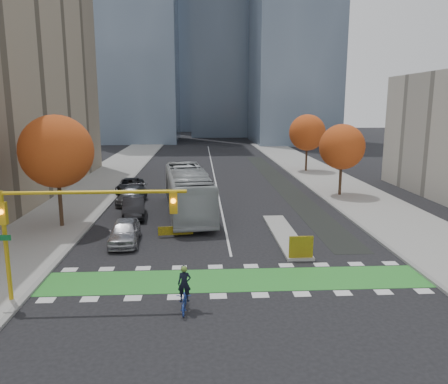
{
  "coord_description": "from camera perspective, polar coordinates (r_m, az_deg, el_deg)",
  "views": [
    {
      "loc": [
        -1.8,
        -19.64,
        8.9
      ],
      "look_at": [
        -0.17,
        9.69,
        3.0
      ],
      "focal_mm": 35.0,
      "sensor_mm": 36.0,
      "label": 1
    }
  ],
  "objects": [
    {
      "name": "hazard_board",
      "position": [
        25.84,
        10.03,
        -7.09
      ],
      "size": [
        1.4,
        0.12,
        1.3
      ],
      "primitive_type": "cube",
      "color": "yellow",
      "rests_on": "median_island"
    },
    {
      "name": "centre_line",
      "position": [
        60.33,
        -1.45,
        2.87
      ],
      "size": [
        0.15,
        70.0,
        0.01
      ],
      "primitive_type": "cube",
      "color": "silver",
      "rests_on": "ground"
    },
    {
      "name": "tower_ne",
      "position": [
        108.95,
        9.11,
        22.39
      ],
      "size": [
        18.0,
        24.0,
        60.0
      ],
      "primitive_type": "cube",
      "color": "#47566B",
      "rests_on": "ground"
    },
    {
      "name": "ground",
      "position": [
        21.64,
        1.92,
        -12.94
      ],
      "size": [
        300.0,
        300.0,
        0.0
      ],
      "primitive_type": "plane",
      "color": "black",
      "rests_on": "ground"
    },
    {
      "name": "parked_car_c",
      "position": [
        40.78,
        -11.95,
        -0.43
      ],
      "size": [
        2.52,
        5.28,
        1.48
      ],
      "primitive_type": "imported",
      "rotation": [
        0.0,
        0.0,
        -0.09
      ],
      "color": "#4B4C51",
      "rests_on": "ground"
    },
    {
      "name": "bus",
      "position": [
        35.97,
        -4.72,
        0.06
      ],
      "size": [
        4.6,
        13.72,
        3.75
      ],
      "primitive_type": "imported",
      "rotation": [
        0.0,
        0.0,
        0.11
      ],
      "color": "#A7ADAF",
      "rests_on": "ground"
    },
    {
      "name": "curb_east",
      "position": [
        42.29,
        13.09,
        -0.99
      ],
      "size": [
        0.3,
        120.0,
        0.16
      ],
      "primitive_type": "cube",
      "color": "gray",
      "rests_on": "ground"
    },
    {
      "name": "traffic_signal_west",
      "position": [
        20.67,
        -20.37,
        -2.99
      ],
      "size": [
        8.53,
        0.56,
        5.2
      ],
      "color": "#BF9914",
      "rests_on": "ground"
    },
    {
      "name": "median_island",
      "position": [
        30.52,
        7.94,
        -5.55
      ],
      "size": [
        1.6,
        10.0,
        0.16
      ],
      "primitive_type": "cube",
      "color": "gray",
      "rests_on": "ground"
    },
    {
      "name": "sidewalk_west",
      "position": [
        42.26,
        -19.19,
        -1.34
      ],
      "size": [
        7.0,
        120.0,
        0.15
      ],
      "primitive_type": "cube",
      "color": "gray",
      "rests_on": "ground"
    },
    {
      "name": "parked_car_d",
      "position": [
        45.78,
        -12.19,
        0.81
      ],
      "size": [
        2.52,
        5.27,
        1.45
      ],
      "primitive_type": "imported",
      "rotation": [
        0.0,
        0.0,
        0.02
      ],
      "color": "black",
      "rests_on": "ground"
    },
    {
      "name": "sidewalk_east",
      "position": [
        43.4,
        17.53,
        -0.91
      ],
      "size": [
        7.0,
        120.0,
        0.15
      ],
      "primitive_type": "cube",
      "color": "gray",
      "rests_on": "ground"
    },
    {
      "name": "bike_lane_paint",
      "position": [
        51.28,
        7.31,
        1.27
      ],
      "size": [
        2.5,
        50.0,
        0.01
      ],
      "primitive_type": "cube",
      "color": "black",
      "rests_on": "ground"
    },
    {
      "name": "tree_east_near",
      "position": [
        44.05,
        15.16,
        5.71
      ],
      "size": [
        4.4,
        4.4,
        7.08
      ],
      "color": "#332114",
      "rests_on": "ground"
    },
    {
      "name": "tree_east_far",
      "position": [
        59.5,
        10.82,
        7.63
      ],
      "size": [
        4.8,
        4.8,
        7.65
      ],
      "color": "#332114",
      "rests_on": "ground"
    },
    {
      "name": "parked_car_b",
      "position": [
        35.8,
        -11.7,
        -1.96
      ],
      "size": [
        2.3,
        5.04,
        1.6
      ],
      "primitive_type": "imported",
      "rotation": [
        0.0,
        0.0,
        0.13
      ],
      "color": "black",
      "rests_on": "ground"
    },
    {
      "name": "tree_west",
      "position": [
        33.41,
        -21.03,
        4.96
      ],
      "size": [
        5.2,
        5.2,
        8.22
      ],
      "color": "#332114",
      "rests_on": "ground"
    },
    {
      "name": "cyclist",
      "position": [
        19.68,
        -5.17,
        -13.35
      ],
      "size": [
        0.69,
        1.81,
        2.06
      ],
      "rotation": [
        0.0,
        0.0,
        -0.04
      ],
      "color": "navy",
      "rests_on": "ground"
    },
    {
      "name": "curb_west",
      "position": [
        41.43,
        -14.53,
        -1.31
      ],
      "size": [
        0.3,
        120.0,
        0.16
      ],
      "primitive_type": "cube",
      "color": "gray",
      "rests_on": "ground"
    },
    {
      "name": "parked_car_a",
      "position": [
        29.23,
        -12.85,
        -5.06
      ],
      "size": [
        2.09,
        4.68,
        1.56
      ],
      "primitive_type": "imported",
      "rotation": [
        0.0,
        0.0,
        0.05
      ],
      "color": "#A7A7AD",
      "rests_on": "ground"
    },
    {
      "name": "tower_far",
      "position": [
        162.66,
        -4.22,
        22.35
      ],
      "size": [
        26.0,
        26.0,
        80.0
      ],
      "primitive_type": "cube",
      "color": "#47566B",
      "rests_on": "ground"
    },
    {
      "name": "bike_crossing",
      "position": [
        23.01,
        1.58,
        -11.39
      ],
      "size": [
        20.0,
        3.0,
        0.01
      ],
      "primitive_type": "cube",
      "color": "#2D8B2F",
      "rests_on": "ground"
    }
  ]
}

